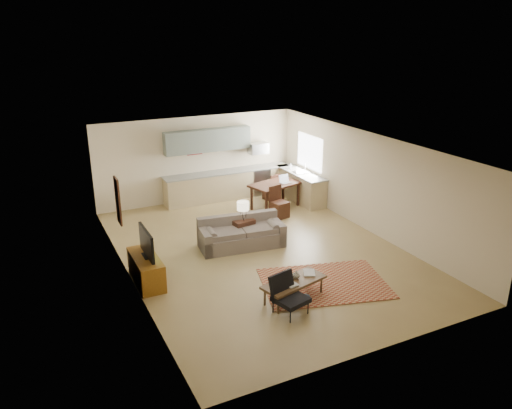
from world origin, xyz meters
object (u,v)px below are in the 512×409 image
sofa (242,233)px  armchair (291,296)px  dining_table (275,196)px  coffee_table (294,290)px  console_table (243,231)px  tv_credenza (146,269)px

sofa → armchair: 3.32m
sofa → dining_table: size_ratio=1.43×
coffee_table → armchair: armchair is taller
coffee_table → console_table: 3.06m
tv_credenza → console_table: console_table is taller
sofa → dining_table: 3.07m
tv_credenza → dining_table: dining_table is taller
tv_credenza → dining_table: (4.80, 2.99, 0.08)m
sofa → coffee_table: sofa is taller
armchair → tv_credenza: armchair is taller
coffee_table → armchair: 0.58m
armchair → console_table: 3.54m
coffee_table → dining_table: 5.53m
coffee_table → armchair: size_ratio=1.82×
dining_table → tv_credenza: bearing=-163.3°
coffee_table → tv_credenza: size_ratio=1.05×
coffee_table → tv_credenza: 3.25m
dining_table → coffee_table: bearing=-129.6°
coffee_table → armchair: (-0.33, -0.44, 0.17)m
tv_credenza → dining_table: 5.66m
tv_credenza → dining_table: size_ratio=0.86×
console_table → dining_table: (2.01, 1.99, 0.08)m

